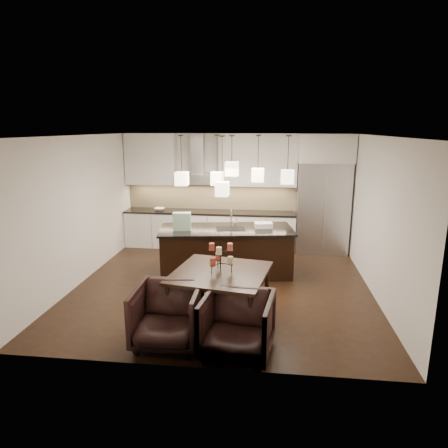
# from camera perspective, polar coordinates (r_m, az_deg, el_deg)

# --- Properties ---
(floor) EXTENTS (5.50, 5.50, 0.02)m
(floor) POSITION_cam_1_polar(r_m,az_deg,el_deg) (7.76, -0.17, -8.70)
(floor) COLOR black
(floor) RESTS_ON ground
(ceiling) EXTENTS (5.50, 5.50, 0.02)m
(ceiling) POSITION_cam_1_polar(r_m,az_deg,el_deg) (7.18, -0.19, 12.60)
(ceiling) COLOR white
(ceiling) RESTS_ON wall_back
(wall_back) EXTENTS (5.50, 0.02, 2.80)m
(wall_back) POSITION_cam_1_polar(r_m,az_deg,el_deg) (10.04, 1.71, 4.82)
(wall_back) COLOR silver
(wall_back) RESTS_ON ground
(wall_front) EXTENTS (5.50, 0.02, 2.80)m
(wall_front) POSITION_cam_1_polar(r_m,az_deg,el_deg) (4.71, -4.22, -5.50)
(wall_front) COLOR silver
(wall_front) RESTS_ON ground
(wall_left) EXTENTS (0.02, 5.50, 2.80)m
(wall_left) POSITION_cam_1_polar(r_m,az_deg,el_deg) (8.14, -19.86, 1.91)
(wall_left) COLOR silver
(wall_left) RESTS_ON ground
(wall_right) EXTENTS (0.02, 5.50, 2.80)m
(wall_right) POSITION_cam_1_polar(r_m,az_deg,el_deg) (7.54, 21.14, 0.91)
(wall_right) COLOR silver
(wall_right) RESTS_ON ground
(refrigerator) EXTENTS (1.20, 0.72, 2.15)m
(refrigerator) POSITION_cam_1_polar(r_m,az_deg,el_deg) (9.77, 13.87, 2.23)
(refrigerator) COLOR #B7B7BA
(refrigerator) RESTS_ON floor
(fridge_panel) EXTENTS (1.26, 0.72, 0.65)m
(fridge_panel) POSITION_cam_1_polar(r_m,az_deg,el_deg) (9.60, 14.35, 10.45)
(fridge_panel) COLOR silver
(fridge_panel) RESTS_ON refrigerator
(lower_cabinets) EXTENTS (4.21, 0.62, 0.88)m
(lower_cabinets) POSITION_cam_1_polar(r_m,az_deg,el_deg) (9.99, -2.07, -0.86)
(lower_cabinets) COLOR silver
(lower_cabinets) RESTS_ON floor
(countertop) EXTENTS (4.21, 0.66, 0.04)m
(countertop) POSITION_cam_1_polar(r_m,az_deg,el_deg) (9.89, -2.09, 1.72)
(countertop) COLOR black
(countertop) RESTS_ON lower_cabinets
(backsplash) EXTENTS (4.21, 0.02, 0.63)m
(backsplash) POSITION_cam_1_polar(r_m,az_deg,el_deg) (10.11, -1.85, 3.93)
(backsplash) COLOR beige
(backsplash) RESTS_ON countertop
(upper_cab_left) EXTENTS (1.25, 0.35, 1.25)m
(upper_cab_left) POSITION_cam_1_polar(r_m,az_deg,el_deg) (10.17, -10.40, 9.11)
(upper_cab_left) COLOR silver
(upper_cab_left) RESTS_ON wall_back
(upper_cab_right) EXTENTS (1.85, 0.35, 1.25)m
(upper_cab_right) POSITION_cam_1_polar(r_m,az_deg,el_deg) (9.73, 4.92, 9.09)
(upper_cab_right) COLOR silver
(upper_cab_right) RESTS_ON wall_back
(hood_canopy) EXTENTS (0.90, 0.52, 0.24)m
(hood_canopy) POSITION_cam_1_polar(r_m,az_deg,el_deg) (9.85, -3.83, 6.50)
(hood_canopy) COLOR #B7B7BA
(hood_canopy) RESTS_ON wall_back
(hood_chimney) EXTENTS (0.30, 0.28, 0.96)m
(hood_chimney) POSITION_cam_1_polar(r_m,az_deg,el_deg) (9.90, -3.76, 10.02)
(hood_chimney) COLOR #B7B7BA
(hood_chimney) RESTS_ON hood_canopy
(fruit_bowl) EXTENTS (0.26, 0.26, 0.06)m
(fruit_bowl) POSITION_cam_1_polar(r_m,az_deg,el_deg) (10.09, -9.20, 2.11)
(fruit_bowl) COLOR silver
(fruit_bowl) RESTS_ON countertop
(island_body) EXTENTS (2.72, 1.43, 0.91)m
(island_body) POSITION_cam_1_polar(r_m,az_deg,el_deg) (8.19, 0.32, -4.02)
(island_body) COLOR black
(island_body) RESTS_ON floor
(island_top) EXTENTS (2.82, 1.52, 0.04)m
(island_top) POSITION_cam_1_polar(r_m,az_deg,el_deg) (8.06, 0.32, -0.79)
(island_top) COLOR black
(island_top) RESTS_ON island_body
(faucet) EXTENTS (0.14, 0.26, 0.39)m
(faucet) POSITION_cam_1_polar(r_m,az_deg,el_deg) (8.11, 1.02, 0.89)
(faucet) COLOR silver
(faucet) RESTS_ON island_top
(tote_bag) EXTENTS (0.38, 0.24, 0.35)m
(tote_bag) POSITION_cam_1_polar(r_m,az_deg,el_deg) (7.94, -6.03, 0.38)
(tote_bag) COLOR #1E643A
(tote_bag) RESTS_ON island_top
(food_container) EXTENTS (0.39, 0.30, 0.10)m
(food_container) POSITION_cam_1_polar(r_m,az_deg,el_deg) (8.16, 5.65, -0.15)
(food_container) COLOR silver
(food_container) RESTS_ON island_top
(dining_table) EXTENTS (1.59, 1.59, 0.82)m
(dining_table) POSITION_cam_1_polar(r_m,az_deg,el_deg) (6.22, -0.51, -10.35)
(dining_table) COLOR black
(dining_table) RESTS_ON floor
(candelabra) EXTENTS (0.46, 0.46, 0.48)m
(candelabra) POSITION_cam_1_polar(r_m,az_deg,el_deg) (5.99, -0.52, -4.63)
(candelabra) COLOR black
(candelabra) RESTS_ON dining_table
(candle_a) EXTENTS (0.10, 0.10, 0.11)m
(candle_a) POSITION_cam_1_polar(r_m,az_deg,el_deg) (5.96, 0.90, -5.18)
(candle_a) COLOR beige
(candle_a) RESTS_ON candelabra
(candle_b) EXTENTS (0.10, 0.10, 0.11)m
(candle_b) POSITION_cam_1_polar(r_m,az_deg,el_deg) (6.14, -0.84, -4.61)
(candle_b) COLOR #BF513D
(candle_b) RESTS_ON candelabra
(candle_c) EXTENTS (0.10, 0.10, 0.11)m
(candle_c) POSITION_cam_1_polar(r_m,az_deg,el_deg) (5.91, -1.61, -5.37)
(candle_c) COLOR #B13926
(candle_c) RESTS_ON candelabra
(candle_d) EXTENTS (0.10, 0.10, 0.11)m
(candle_d) POSITION_cam_1_polar(r_m,az_deg,el_deg) (6.01, 0.86, -3.28)
(candle_d) COLOR #BF513D
(candle_d) RESTS_ON candelabra
(candle_e) EXTENTS (0.10, 0.10, 0.11)m
(candle_e) POSITION_cam_1_polar(r_m,az_deg,el_deg) (6.01, -1.76, -3.27)
(candle_e) COLOR #B13926
(candle_e) RESTS_ON candelabra
(candle_f) EXTENTS (0.10, 0.10, 0.11)m
(candle_f) POSITION_cam_1_polar(r_m,az_deg,el_deg) (5.81, -0.73, -3.86)
(candle_f) COLOR beige
(candle_f) RESTS_ON candelabra
(armchair_left) EXTENTS (0.91, 0.94, 0.84)m
(armchair_left) POSITION_cam_1_polar(r_m,az_deg,el_deg) (5.69, -8.08, -12.79)
(armchair_left) COLOR black
(armchair_left) RESTS_ON floor
(armchair_right) EXTENTS (1.01, 1.03, 0.84)m
(armchair_right) POSITION_cam_1_polar(r_m,az_deg,el_deg) (5.39, 1.92, -14.29)
(armchair_right) COLOR black
(armchair_right) RESTS_ON floor
(pendant_a) EXTENTS (0.24, 0.24, 0.26)m
(pendant_a) POSITION_cam_1_polar(r_m,az_deg,el_deg) (7.93, -6.05, 6.46)
(pendant_a) COLOR beige
(pendant_a) RESTS_ON ceiling
(pendant_b) EXTENTS (0.24, 0.24, 0.26)m
(pendant_b) POSITION_cam_1_polar(r_m,az_deg,el_deg) (8.13, -0.98, 6.51)
(pendant_b) COLOR beige
(pendant_b) RESTS_ON ceiling
(pendant_c) EXTENTS (0.24, 0.24, 0.26)m
(pendant_c) POSITION_cam_1_polar(r_m,az_deg,el_deg) (7.57, 1.11, 7.87)
(pendant_c) COLOR beige
(pendant_c) RESTS_ON ceiling
(pendant_d) EXTENTS (0.24, 0.24, 0.26)m
(pendant_d) POSITION_cam_1_polar(r_m,az_deg,el_deg) (7.93, 4.85, 6.98)
(pendant_d) COLOR beige
(pendant_d) RESTS_ON ceiling
(pendant_e) EXTENTS (0.24, 0.24, 0.26)m
(pendant_e) POSITION_cam_1_polar(r_m,az_deg,el_deg) (7.68, 9.04, 6.66)
(pendant_e) COLOR beige
(pendant_e) RESTS_ON ceiling
(pendant_f) EXTENTS (0.24, 0.24, 0.26)m
(pendant_f) POSITION_cam_1_polar(r_m,az_deg,el_deg) (7.40, -0.26, 5.03)
(pendant_f) COLOR beige
(pendant_f) RESTS_ON ceiling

